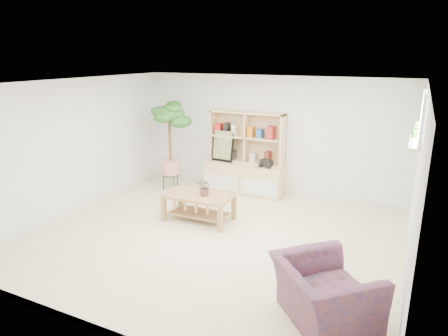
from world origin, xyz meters
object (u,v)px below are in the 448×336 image
at_px(coffee_table, 199,207).
at_px(armchair, 325,290).
at_px(floor_tree, 170,147).
at_px(storage_unit, 245,153).

height_order(coffee_table, armchair, armchair).
height_order(coffee_table, floor_tree, floor_tree).
xyz_separation_m(coffee_table, floor_tree, (-1.35, 1.20, 0.70)).
distance_m(floor_tree, armchair, 4.95).
distance_m(storage_unit, coffee_table, 1.82).
distance_m(coffee_table, floor_tree, 1.94).
xyz_separation_m(storage_unit, armchair, (2.42, -3.52, -0.46)).
height_order(storage_unit, coffee_table, storage_unit).
bearing_deg(floor_tree, coffee_table, -41.75).
distance_m(storage_unit, armchair, 4.29).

